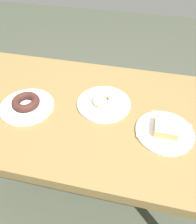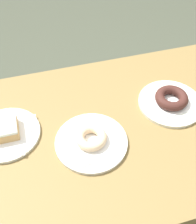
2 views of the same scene
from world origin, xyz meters
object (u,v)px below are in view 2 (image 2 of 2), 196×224
at_px(donut_sugar_ring, 91,138).
at_px(donut_glazed_square, 4,129).
at_px(donut_chocolate_ring, 172,98).
at_px(plate_chocolate_ring, 170,103).
at_px(plate_sugar_ring, 91,142).
at_px(plate_glazed_square, 6,134).

bearing_deg(donut_sugar_ring, donut_glazed_square, 157.74).
bearing_deg(donut_glazed_square, donut_chocolate_ring, -1.71).
bearing_deg(donut_glazed_square, plate_chocolate_ring, -1.71).
relative_size(plate_sugar_ring, donut_sugar_ring, 2.31).
relative_size(plate_glazed_square, plate_sugar_ring, 0.96).
bearing_deg(plate_glazed_square, donut_glazed_square, 180.00).
height_order(donut_glazed_square, plate_chocolate_ring, donut_glazed_square).
bearing_deg(plate_sugar_ring, plate_chocolate_ring, 15.64).
bearing_deg(plate_glazed_square, donut_sugar_ring, -22.26).
distance_m(donut_glazed_square, donut_sugar_ring, 0.27).
distance_m(donut_glazed_square, donut_chocolate_ring, 0.56).
xyz_separation_m(donut_glazed_square, donut_sugar_ring, (0.25, -0.10, -0.00)).
bearing_deg(donut_chocolate_ring, plate_glazed_square, 178.29).
bearing_deg(donut_sugar_ring, plate_glazed_square, 157.74).
height_order(plate_glazed_square, plate_sugar_ring, plate_sugar_ring).
xyz_separation_m(plate_sugar_ring, donut_sugar_ring, (0.00, 0.00, 0.02)).
distance_m(donut_chocolate_ring, donut_sugar_ring, 0.32).
bearing_deg(plate_sugar_ring, donut_chocolate_ring, 15.64).
height_order(plate_chocolate_ring, donut_sugar_ring, donut_sugar_ring).
bearing_deg(donut_sugar_ring, plate_chocolate_ring, 15.64).
xyz_separation_m(donut_chocolate_ring, plate_sugar_ring, (-0.31, -0.09, -0.02)).
relative_size(plate_chocolate_ring, plate_sugar_ring, 0.99).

